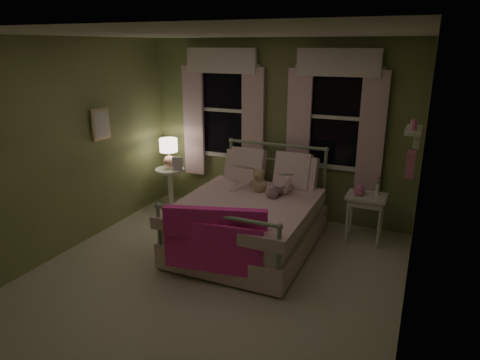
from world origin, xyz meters
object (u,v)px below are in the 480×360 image
at_px(child_right, 284,169).
at_px(nightstand_left, 170,183).
at_px(nightstand_right, 366,202).
at_px(child_left, 244,166).
at_px(teddy_bear, 259,182).
at_px(table_lamp, 169,150).
at_px(bed, 251,218).

distance_m(child_right, nightstand_left, 2.06).
bearing_deg(child_right, nightstand_right, -154.98).
distance_m(child_left, teddy_bear, 0.35).
bearing_deg(teddy_bear, nightstand_left, 164.03).
xyz_separation_m(child_left, teddy_bear, (0.28, -0.16, -0.14)).
xyz_separation_m(child_right, nightstand_left, (-1.96, 0.32, -0.55)).
bearing_deg(table_lamp, child_left, -12.97).
bearing_deg(child_right, table_lamp, -1.15).
bearing_deg(child_right, nightstand_left, -1.15).
height_order(teddy_bear, table_lamp, table_lamp).
xyz_separation_m(bed, nightstand_right, (1.31, 0.73, 0.17)).
xyz_separation_m(child_right, teddy_bear, (-0.28, -0.16, -0.18)).
xyz_separation_m(child_left, nightstand_left, (-1.40, 0.32, -0.52)).
xyz_separation_m(bed, child_right, (0.28, 0.42, 0.58)).
bearing_deg(nightstand_left, bed, -23.88).
distance_m(bed, table_lamp, 1.92).
distance_m(bed, nightstand_left, 1.84).
bearing_deg(nightstand_left, teddy_bear, -15.97).
bearing_deg(child_left, nightstand_right, -162.28).
xyz_separation_m(child_right, table_lamp, (-1.96, 0.32, -0.01)).
relative_size(bed, nightstand_left, 3.13).
xyz_separation_m(teddy_bear, table_lamp, (-1.68, 0.48, 0.16)).
bearing_deg(bed, child_right, 56.40).
bearing_deg(nightstand_left, child_right, -9.35).
height_order(child_right, table_lamp, child_right).
height_order(bed, child_left, child_left).
height_order(nightstand_left, table_lamp, table_lamp).
bearing_deg(child_right, bed, 64.60).
height_order(nightstand_left, nightstand_right, same).
bearing_deg(bed, nightstand_right, 29.20).
distance_m(table_lamp, nightstand_right, 3.02).
relative_size(bed, child_right, 2.56).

